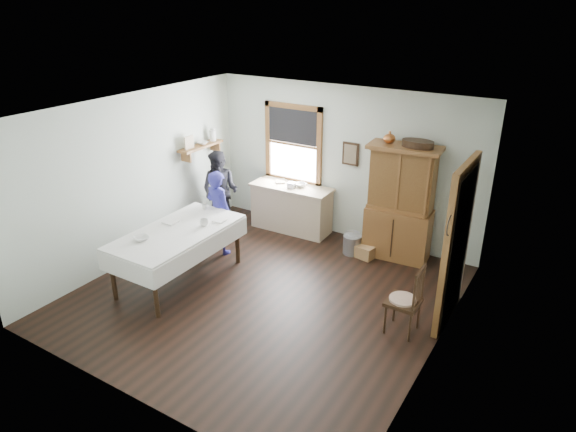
% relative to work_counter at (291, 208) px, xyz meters
% --- Properties ---
extents(room, '(5.01, 5.01, 2.70)m').
position_rel_work_counter_xyz_m(room, '(0.85, -2.16, 0.92)').
color(room, black).
rests_on(room, ground).
extents(window, '(1.18, 0.07, 1.48)m').
position_rel_work_counter_xyz_m(window, '(-0.15, 0.30, 1.20)').
color(window, white).
rests_on(window, room).
extents(doorway, '(0.09, 1.14, 2.22)m').
position_rel_work_counter_xyz_m(doorway, '(3.31, -1.31, 0.73)').
color(doorway, '#463932').
rests_on(doorway, room).
extents(wall_shelf, '(0.24, 1.00, 0.44)m').
position_rel_work_counter_xyz_m(wall_shelf, '(-1.52, -0.63, 1.14)').
color(wall_shelf, brown).
rests_on(wall_shelf, room).
extents(framed_picture, '(0.30, 0.04, 0.40)m').
position_rel_work_counter_xyz_m(framed_picture, '(1.00, 0.30, 1.12)').
color(framed_picture, '#342012').
rests_on(framed_picture, room).
extents(rug_beater, '(0.01, 0.27, 0.27)m').
position_rel_work_counter_xyz_m(rug_beater, '(3.30, -1.86, 1.29)').
color(rug_beater, black).
rests_on(rug_beater, room).
extents(work_counter, '(1.52, 0.61, 0.86)m').
position_rel_work_counter_xyz_m(work_counter, '(0.00, 0.00, 0.00)').
color(work_counter, tan).
rests_on(work_counter, room).
extents(china_hutch, '(1.17, 0.62, 1.92)m').
position_rel_work_counter_xyz_m(china_hutch, '(2.06, -0.00, 0.53)').
color(china_hutch, brown).
rests_on(china_hutch, room).
extents(dining_table, '(1.10, 2.09, 0.84)m').
position_rel_work_counter_xyz_m(dining_table, '(-0.49, -2.49, -0.01)').
color(dining_table, silver).
rests_on(dining_table, room).
extents(spindle_chair, '(0.45, 0.45, 0.98)m').
position_rel_work_counter_xyz_m(spindle_chair, '(2.87, -1.95, 0.06)').
color(spindle_chair, '#342012').
rests_on(spindle_chair, room).
extents(pail, '(0.31, 0.31, 0.33)m').
position_rel_work_counter_xyz_m(pail, '(1.38, -0.29, -0.27)').
color(pail, '#979A9F').
rests_on(pail, room).
extents(wicker_basket, '(0.41, 0.32, 0.21)m').
position_rel_work_counter_xyz_m(wicker_basket, '(1.61, -0.30, -0.32)').
color(wicker_basket, '#A7754B').
rests_on(wicker_basket, room).
extents(woman_blue, '(0.54, 0.41, 1.34)m').
position_rel_work_counter_xyz_m(woman_blue, '(-0.57, -1.40, 0.24)').
color(woman_blue, navy).
rests_on(woman_blue, room).
extents(figure_dark, '(0.77, 0.65, 1.38)m').
position_rel_work_counter_xyz_m(figure_dark, '(-1.16, -0.62, 0.26)').
color(figure_dark, black).
rests_on(figure_dark, room).
extents(table_cup_a, '(0.16, 0.16, 0.10)m').
position_rel_work_counter_xyz_m(table_cup_a, '(-0.26, -2.13, 0.46)').
color(table_cup_a, silver).
rests_on(table_cup_a, dining_table).
extents(table_cup_b, '(0.10, 0.10, 0.09)m').
position_rel_work_counter_xyz_m(table_cup_b, '(-0.68, -1.62, 0.45)').
color(table_cup_b, silver).
rests_on(table_cup_b, dining_table).
extents(table_bowl, '(0.31, 0.31, 0.06)m').
position_rel_work_counter_xyz_m(table_bowl, '(-0.70, -2.99, 0.43)').
color(table_bowl, silver).
rests_on(table_bowl, dining_table).
extents(counter_book, '(0.25, 0.26, 0.02)m').
position_rel_work_counter_xyz_m(counter_book, '(-0.37, 0.04, 0.44)').
color(counter_book, '#75654E').
rests_on(counter_book, work_counter).
extents(counter_bowl, '(0.22, 0.22, 0.07)m').
position_rel_work_counter_xyz_m(counter_bowl, '(0.16, 0.06, 0.47)').
color(counter_bowl, silver).
rests_on(counter_bowl, work_counter).
extents(shelf_bowl, '(0.22, 0.22, 0.05)m').
position_rel_work_counter_xyz_m(shelf_bowl, '(-1.52, -0.61, 1.17)').
color(shelf_bowl, silver).
rests_on(shelf_bowl, wall_shelf).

